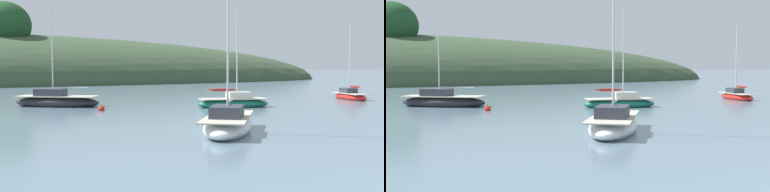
# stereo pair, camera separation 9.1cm
# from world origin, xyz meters

# --- Properties ---
(sailboat_orange_cutter) EXTENTS (5.62, 2.73, 7.56)m
(sailboat_orange_cutter) POSITION_xyz_m (4.86, 23.80, 0.35)
(sailboat_orange_cutter) COLOR #196B56
(sailboat_orange_cutter) RESTS_ON ground
(sailboat_red_portside) EXTENTS (6.76, 5.27, 7.72)m
(sailboat_red_portside) POSITION_xyz_m (-7.22, 29.43, 0.39)
(sailboat_red_portside) COLOR #232328
(sailboat_red_portside) RESTS_ON ground
(sailboat_yellow_far) EXTENTS (2.34, 4.85, 6.81)m
(sailboat_yellow_far) POSITION_xyz_m (18.10, 26.78, 0.32)
(sailboat_yellow_far) COLOR red
(sailboat_yellow_far) RESTS_ON ground
(sailboat_blue_center) EXTENTS (5.28, 6.52, 8.46)m
(sailboat_blue_center) POSITION_xyz_m (-1.20, 12.47, 0.39)
(sailboat_blue_center) COLOR white
(sailboat_blue_center) RESTS_ON ground
(mooring_buoy_inner) EXTENTS (0.44, 0.44, 0.54)m
(mooring_buoy_inner) POSITION_xyz_m (-4.74, 24.79, 0.12)
(mooring_buoy_inner) COLOR red
(mooring_buoy_inner) RESTS_ON ground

